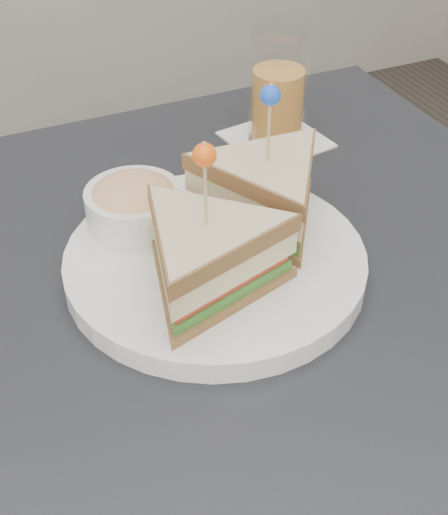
% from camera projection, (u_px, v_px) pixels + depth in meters
% --- Properties ---
extents(table, '(0.80, 0.80, 0.75)m').
position_uv_depth(table, '(219.00, 368.00, 0.69)').
color(table, black).
rests_on(table, ground).
extents(plate_meal, '(0.35, 0.34, 0.17)m').
position_uv_depth(plate_meal, '(222.00, 229.00, 0.66)').
color(plate_meal, white).
rests_on(plate_meal, table).
extents(drink_set, '(0.12, 0.12, 0.14)m').
position_uv_depth(drink_set, '(278.00, 95.00, 0.84)').
color(drink_set, white).
rests_on(drink_set, table).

